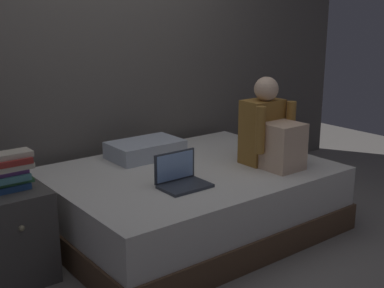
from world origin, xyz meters
TOP-DOWN VIEW (x-y plane):
  - ground_plane at (0.00, 0.00)m, footprint 8.00×8.00m
  - wall_back at (0.00, 1.20)m, footprint 5.60×0.10m
  - bed at (0.20, 0.30)m, footprint 2.00×1.50m
  - nightstand at (-1.10, 0.40)m, footprint 0.44×0.46m
  - person_sitting at (0.72, 0.01)m, footprint 0.39×0.44m
  - laptop at (-0.08, 0.04)m, footprint 0.32×0.23m
  - pillow at (0.10, 0.75)m, footprint 0.56×0.36m
  - book_stack at (-1.06, 0.40)m, footprint 0.24×0.17m

SIDE VIEW (x-z plane):
  - ground_plane at x=0.00m, z-range 0.00..0.00m
  - bed at x=0.20m, z-range 0.00..0.48m
  - nightstand at x=-1.10m, z-range 0.00..0.58m
  - laptop at x=-0.08m, z-range 0.43..0.65m
  - pillow at x=0.10m, z-range 0.48..0.61m
  - book_stack at x=-1.06m, z-range 0.58..0.81m
  - person_sitting at x=0.72m, z-range 0.41..1.06m
  - wall_back at x=0.00m, z-range 0.00..2.70m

